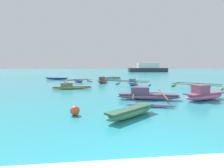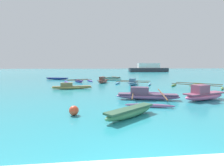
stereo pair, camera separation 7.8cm
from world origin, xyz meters
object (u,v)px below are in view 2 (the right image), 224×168
object	(u,v)px
moored_boat_7	(57,78)
distant_ferry	(148,68)
moored_boat_6	(71,87)
moored_boat_8	(133,82)
moored_boat_0	(196,86)
moored_boat_1	(78,81)
moored_boat_2	(130,112)
moored_boat_5	(204,95)
mooring_buoy_1	(74,111)
moored_boat_3	(110,78)
moored_boat_9	(146,95)
moored_boat_4	(103,81)

from	to	relation	value
moored_boat_7	distant_ferry	xyz separation A→B (m)	(24.53, 30.93, 1.02)
moored_boat_6	moored_boat_8	size ratio (longest dim) A/B	0.86
moored_boat_0	moored_boat_1	distance (m)	13.98
moored_boat_2	moored_boat_8	bearing A→B (deg)	37.82
moored_boat_2	moored_boat_7	size ratio (longest dim) A/B	0.69
moored_boat_1	moored_boat_8	bearing A→B (deg)	35.36
moored_boat_5	mooring_buoy_1	size ratio (longest dim) A/B	7.77
moored_boat_0	moored_boat_3	world-z (taller)	moored_boat_3
moored_boat_0	moored_boat_6	size ratio (longest dim) A/B	1.24
moored_boat_9	moored_boat_5	bearing A→B (deg)	5.29
moored_boat_7	moored_boat_5	bearing A→B (deg)	-35.29
moored_boat_1	moored_boat_6	size ratio (longest dim) A/B	1.03
moored_boat_4	moored_boat_2	bearing A→B (deg)	-149.53
moored_boat_2	moored_boat_9	xyz separation A→B (m)	(1.83, 3.68, 0.04)
mooring_buoy_1	moored_boat_0	bearing A→B (deg)	37.92
moored_boat_8	mooring_buoy_1	xyz separation A→B (m)	(-5.37, -11.85, -0.03)
moored_boat_1	moored_boat_5	size ratio (longest dim) A/B	1.18
moored_boat_6	moored_boat_2	bearing A→B (deg)	-72.24
moored_boat_2	moored_boat_6	bearing A→B (deg)	72.46
moored_boat_7	moored_boat_1	bearing A→B (deg)	-32.36
moored_boat_6	moored_boat_7	distance (m)	11.91
moored_boat_6	distant_ferry	xyz separation A→B (m)	(21.02, 42.31, 0.99)
moored_boat_3	moored_boat_0	bearing A→B (deg)	-63.21
moored_boat_1	moored_boat_3	size ratio (longest dim) A/B	0.86
moored_boat_0	moored_boat_6	bearing A→B (deg)	129.79
moored_boat_0	moored_boat_2	xyz separation A→B (m)	(-8.64, -9.14, 0.05)
moored_boat_1	moored_boat_9	bearing A→B (deg)	-1.61
moored_boat_9	distant_ferry	distance (m)	50.44
moored_boat_1	distant_ferry	world-z (taller)	distant_ferry
moored_boat_6	moored_boat_8	bearing A→B (deg)	21.50
moored_boat_0	moored_boat_9	xyz separation A→B (m)	(-6.81, -5.45, 0.08)
moored_boat_1	moored_boat_4	xyz separation A→B (m)	(3.13, -1.43, 0.12)
moored_boat_5	mooring_buoy_1	world-z (taller)	moored_boat_5
moored_boat_4	moored_boat_6	world-z (taller)	moored_boat_4
moored_boat_5	moored_boat_1	bearing A→B (deg)	105.36
distant_ferry	mooring_buoy_1	bearing A→B (deg)	-111.18
moored_boat_9	distant_ferry	bearing A→B (deg)	86.65
moored_boat_5	moored_boat_8	xyz separation A→B (m)	(-2.39, 9.29, -0.10)
moored_boat_5	distant_ferry	bearing A→B (deg)	57.20
moored_boat_0	moored_boat_7	size ratio (longest dim) A/B	1.26
moored_boat_8	moored_boat_5	bearing A→B (deg)	-140.99
moored_boat_7	mooring_buoy_1	bearing A→B (deg)	-57.42
moored_boat_0	distant_ferry	world-z (taller)	distant_ferry
mooring_buoy_1	moored_boat_8	bearing A→B (deg)	65.61
moored_boat_1	moored_boat_4	distance (m)	3.44
moored_boat_4	moored_boat_5	world-z (taller)	moored_boat_5
moored_boat_2	moored_boat_3	size ratio (longest dim) A/B	0.57
moored_boat_4	moored_boat_7	bearing A→B (deg)	77.33
moored_boat_7	distant_ferry	distance (m)	39.49
moored_boat_0	moored_boat_3	xyz separation A→B (m)	(-7.59, 11.09, 0.02)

